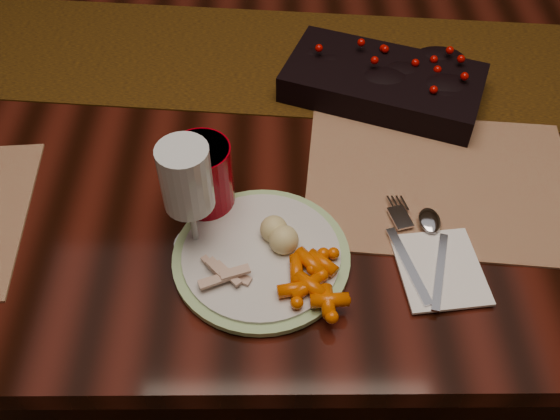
{
  "coord_description": "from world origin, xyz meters",
  "views": [
    {
      "loc": [
        -0.03,
        -0.82,
        1.46
      ],
      "look_at": [
        -0.03,
        -0.25,
        0.8
      ],
      "focal_mm": 40.0,
      "sensor_mm": 36.0,
      "label": 1
    }
  ],
  "objects_px": {
    "centerpiece": "(383,79)",
    "wine_glass": "(190,201)",
    "dinner_plate": "(261,256)",
    "turkey_shreds": "(224,273)",
    "mashed_potatoes": "(277,227)",
    "napkin": "(440,269)",
    "red_cup": "(203,178)",
    "dining_table": "(292,251)",
    "baby_carrots": "(308,282)",
    "placemat_main": "(440,182)"
  },
  "relations": [
    {
      "from": "dining_table",
      "to": "mashed_potatoes",
      "type": "relative_size",
      "value": 24.06
    },
    {
      "from": "baby_carrots",
      "to": "napkin",
      "type": "height_order",
      "value": "baby_carrots"
    },
    {
      "from": "dinner_plate",
      "to": "red_cup",
      "type": "height_order",
      "value": "red_cup"
    },
    {
      "from": "dining_table",
      "to": "placemat_main",
      "type": "height_order",
      "value": "placemat_main"
    },
    {
      "from": "centerpiece",
      "to": "turkey_shreds",
      "type": "height_order",
      "value": "centerpiece"
    },
    {
      "from": "dining_table",
      "to": "red_cup",
      "type": "height_order",
      "value": "red_cup"
    },
    {
      "from": "dinner_plate",
      "to": "turkey_shreds",
      "type": "height_order",
      "value": "turkey_shreds"
    },
    {
      "from": "dining_table",
      "to": "baby_carrots",
      "type": "distance_m",
      "value": 0.54
    },
    {
      "from": "napkin",
      "to": "red_cup",
      "type": "height_order",
      "value": "red_cup"
    },
    {
      "from": "mashed_potatoes",
      "to": "turkey_shreds",
      "type": "bearing_deg",
      "value": -135.59
    },
    {
      "from": "placemat_main",
      "to": "turkey_shreds",
      "type": "bearing_deg",
      "value": -143.93
    },
    {
      "from": "mashed_potatoes",
      "to": "red_cup",
      "type": "height_order",
      "value": "red_cup"
    },
    {
      "from": "dining_table",
      "to": "baby_carrots",
      "type": "relative_size",
      "value": 16.33
    },
    {
      "from": "mashed_potatoes",
      "to": "napkin",
      "type": "relative_size",
      "value": 0.57
    },
    {
      "from": "dining_table",
      "to": "placemat_main",
      "type": "xyz_separation_m",
      "value": [
        0.22,
        -0.15,
        0.38
      ]
    },
    {
      "from": "dining_table",
      "to": "red_cup",
      "type": "xyz_separation_m",
      "value": [
        -0.14,
        -0.2,
        0.44
      ]
    },
    {
      "from": "centerpiece",
      "to": "wine_glass",
      "type": "bearing_deg",
      "value": -131.9
    },
    {
      "from": "placemat_main",
      "to": "baby_carrots",
      "type": "bearing_deg",
      "value": -130.28
    },
    {
      "from": "dinner_plate",
      "to": "turkey_shreds",
      "type": "xyz_separation_m",
      "value": [
        -0.05,
        -0.04,
        0.02
      ]
    },
    {
      "from": "placemat_main",
      "to": "napkin",
      "type": "height_order",
      "value": "napkin"
    },
    {
      "from": "dining_table",
      "to": "centerpiece",
      "type": "relative_size",
      "value": 5.35
    },
    {
      "from": "mashed_potatoes",
      "to": "napkin",
      "type": "distance_m",
      "value": 0.23
    },
    {
      "from": "dining_table",
      "to": "dinner_plate",
      "type": "distance_m",
      "value": 0.49
    },
    {
      "from": "dining_table",
      "to": "turkey_shreds",
      "type": "distance_m",
      "value": 0.54
    },
    {
      "from": "dinner_plate",
      "to": "red_cup",
      "type": "relative_size",
      "value": 2.1
    },
    {
      "from": "baby_carrots",
      "to": "wine_glass",
      "type": "bearing_deg",
      "value": 151.65
    },
    {
      "from": "napkin",
      "to": "red_cup",
      "type": "relative_size",
      "value": 1.11
    },
    {
      "from": "napkin",
      "to": "turkey_shreds",
      "type": "bearing_deg",
      "value": 176.94
    },
    {
      "from": "wine_glass",
      "to": "mashed_potatoes",
      "type": "bearing_deg",
      "value": 0.53
    },
    {
      "from": "mashed_potatoes",
      "to": "dinner_plate",
      "type": "bearing_deg",
      "value": -126.46
    },
    {
      "from": "dinner_plate",
      "to": "baby_carrots",
      "type": "height_order",
      "value": "baby_carrots"
    },
    {
      "from": "placemat_main",
      "to": "baby_carrots",
      "type": "height_order",
      "value": "baby_carrots"
    },
    {
      "from": "dining_table",
      "to": "wine_glass",
      "type": "distance_m",
      "value": 0.56
    },
    {
      "from": "centerpiece",
      "to": "turkey_shreds",
      "type": "xyz_separation_m",
      "value": [
        -0.26,
        -0.4,
        -0.01
      ]
    },
    {
      "from": "dinner_plate",
      "to": "baby_carrots",
      "type": "xyz_separation_m",
      "value": [
        0.06,
        -0.06,
        0.02
      ]
    },
    {
      "from": "placemat_main",
      "to": "turkey_shreds",
      "type": "xyz_separation_m",
      "value": [
        -0.33,
        -0.19,
        0.02
      ]
    },
    {
      "from": "baby_carrots",
      "to": "dinner_plate",
      "type": "bearing_deg",
      "value": 138.3
    },
    {
      "from": "centerpiece",
      "to": "red_cup",
      "type": "xyz_separation_m",
      "value": [
        -0.29,
        -0.26,
        0.03
      ]
    },
    {
      "from": "centerpiece",
      "to": "napkin",
      "type": "bearing_deg",
      "value": -84.41
    },
    {
      "from": "dinner_plate",
      "to": "baby_carrots",
      "type": "distance_m",
      "value": 0.09
    },
    {
      "from": "red_cup",
      "to": "dinner_plate",
      "type": "bearing_deg",
      "value": -50.19
    },
    {
      "from": "mashed_potatoes",
      "to": "placemat_main",
      "type": "bearing_deg",
      "value": 25.18
    },
    {
      "from": "red_cup",
      "to": "wine_glass",
      "type": "xyz_separation_m",
      "value": [
        -0.01,
        -0.07,
        0.03
      ]
    },
    {
      "from": "mashed_potatoes",
      "to": "dining_table",
      "type": "bearing_deg",
      "value": 83.27
    },
    {
      "from": "centerpiece",
      "to": "wine_glass",
      "type": "distance_m",
      "value": 0.46
    },
    {
      "from": "dining_table",
      "to": "centerpiece",
      "type": "xyz_separation_m",
      "value": [
        0.16,
        0.06,
        0.41
      ]
    },
    {
      "from": "dinner_plate",
      "to": "turkey_shreds",
      "type": "distance_m",
      "value": 0.06
    },
    {
      "from": "dinner_plate",
      "to": "wine_glass",
      "type": "height_order",
      "value": "wine_glass"
    },
    {
      "from": "dining_table",
      "to": "napkin",
      "type": "bearing_deg",
      "value": -58.96
    },
    {
      "from": "dining_table",
      "to": "napkin",
      "type": "relative_size",
      "value": 13.76
    }
  ]
}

